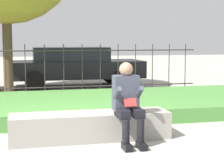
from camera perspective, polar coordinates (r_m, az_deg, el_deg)
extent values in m
plane|color=#A8A399|center=(5.96, -5.23, -8.50)|extent=(60.00, 60.00, 0.00)
cube|color=gray|center=(5.94, -3.29, -6.42)|extent=(2.50, 0.58, 0.43)
cube|color=slate|center=(5.98, -3.28, -8.04)|extent=(2.40, 0.53, 0.08)
cube|color=black|center=(5.41, 2.29, -9.56)|extent=(0.11, 0.26, 0.09)
cylinder|color=black|center=(5.41, 2.12, -7.22)|extent=(0.11, 0.11, 0.34)
cube|color=black|center=(5.56, 1.56, -4.43)|extent=(0.15, 0.42, 0.13)
cube|color=black|center=(5.47, 4.53, -9.39)|extent=(0.11, 0.26, 0.09)
cylinder|color=black|center=(5.47, 4.36, -7.08)|extent=(0.11, 0.11, 0.34)
cube|color=black|center=(5.62, 3.73, -4.32)|extent=(0.15, 0.42, 0.13)
cube|color=#424756|center=(5.74, 2.09, -1.34)|extent=(0.38, 0.24, 0.54)
sphere|color=tan|center=(5.68, 2.16, 2.27)|extent=(0.21, 0.21, 0.21)
cylinder|color=#424756|center=(5.54, 0.83, -1.42)|extent=(0.08, 0.29, 0.24)
cylinder|color=#424756|center=(5.64, 4.20, -1.31)|extent=(0.08, 0.29, 0.24)
cube|color=#B2332D|center=(5.51, 2.80, -2.85)|extent=(0.18, 0.09, 0.13)
cube|color=#4C893D|center=(8.15, -7.52, -3.36)|extent=(10.08, 3.18, 0.28)
cylinder|color=#332D28|center=(10.20, -8.74, -0.50)|extent=(8.08, 0.03, 0.03)
cylinder|color=#332D28|center=(10.12, -8.84, 5.04)|extent=(8.08, 0.03, 0.03)
cylinder|color=#332D28|center=(10.13, -15.91, 1.74)|extent=(0.02, 0.02, 1.45)
cylinder|color=#332D28|center=(10.12, -13.06, 1.82)|extent=(0.02, 0.02, 1.45)
cylinder|color=#332D28|center=(10.14, -10.20, 1.90)|extent=(0.02, 0.02, 1.45)
cylinder|color=#332D28|center=(10.18, -7.36, 1.97)|extent=(0.02, 0.02, 1.45)
cylinder|color=#332D28|center=(10.24, -4.55, 2.03)|extent=(0.02, 0.02, 1.45)
cylinder|color=#332D28|center=(10.33, -1.78, 2.09)|extent=(0.02, 0.02, 1.45)
cylinder|color=#332D28|center=(10.44, 0.93, 2.15)|extent=(0.02, 0.02, 1.45)
cylinder|color=#332D28|center=(10.58, 3.59, 2.19)|extent=(0.02, 0.02, 1.45)
cylinder|color=#332D28|center=(10.73, 6.17, 2.23)|extent=(0.02, 0.02, 1.45)
cylinder|color=#332D28|center=(10.91, 8.67, 2.27)|extent=(0.02, 0.02, 1.45)
cylinder|color=#332D28|center=(11.11, 11.09, 2.30)|extent=(0.02, 0.02, 1.45)
cube|color=black|center=(12.58, -5.54, 2.27)|extent=(4.43, 1.68, 0.56)
cube|color=black|center=(12.52, -6.38, 4.57)|extent=(2.44, 1.48, 0.45)
cylinder|color=black|center=(12.06, 1.49, 0.77)|extent=(0.61, 0.20, 0.61)
cylinder|color=black|center=(13.65, -0.27, 1.48)|extent=(0.61, 0.20, 0.61)
cylinder|color=black|center=(11.67, -11.68, 0.43)|extent=(0.61, 0.20, 0.61)
cylinder|color=black|center=(13.31, -11.88, 1.20)|extent=(0.61, 0.20, 0.61)
cylinder|color=#4C3D28|center=(10.96, -15.64, 5.96)|extent=(0.27, 0.27, 2.92)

